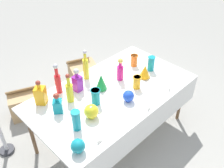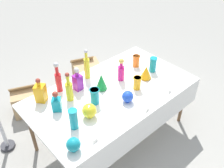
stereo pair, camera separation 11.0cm
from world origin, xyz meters
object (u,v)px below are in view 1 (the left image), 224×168
object	(u,v)px
slender_vase_3	(137,82)
slender_vase_4	(151,63)
slender_vase_1	(134,60)
slender_vase_2	(76,120)
tall_bottle_0	(58,81)
tall_bottle_1	(70,91)
round_bowl_2	(91,111)
round_bowl_0	(78,146)
square_decanter_1	(41,94)
tall_bottle_2	(120,71)
cardboard_box_behind_left	(83,73)
slender_vase_0	(96,96)
tall_bottle_3	(86,67)
fluted_vase_1	(101,82)
square_decanter_0	(58,104)
cardboard_box_behind_right	(28,104)
square_decanter_2	(77,82)
fluted_vase_0	(145,71)
round_bowl_1	(128,96)

from	to	relation	value
slender_vase_3	slender_vase_4	xyz separation A→B (m)	(0.42, 0.12, 0.02)
slender_vase_1	slender_vase_2	distance (m)	1.31
tall_bottle_0	tall_bottle_1	distance (m)	0.21
round_bowl_2	round_bowl_0	bearing A→B (deg)	-146.70
square_decanter_1	round_bowl_0	world-z (taller)	square_decanter_1
tall_bottle_2	cardboard_box_behind_left	world-z (taller)	tall_bottle_2
slender_vase_0	tall_bottle_3	bearing A→B (deg)	61.83
slender_vase_0	round_bowl_0	size ratio (longest dim) A/B	1.34
tall_bottle_0	tall_bottle_2	bearing A→B (deg)	-25.35
tall_bottle_1	cardboard_box_behind_left	bearing A→B (deg)	46.35
tall_bottle_2	round_bowl_2	world-z (taller)	tall_bottle_2
round_bowl_0	cardboard_box_behind_left	world-z (taller)	round_bowl_0
slender_vase_0	fluted_vase_1	xyz separation A→B (m)	(0.22, 0.14, 0.01)
square_decanter_0	square_decanter_1	size ratio (longest dim) A/B	0.81
tall_bottle_1	round_bowl_2	size ratio (longest dim) A/B	2.28
square_decanter_1	cardboard_box_behind_left	world-z (taller)	square_decanter_1
cardboard_box_behind_left	tall_bottle_1	bearing A→B (deg)	-133.65
square_decanter_1	cardboard_box_behind_right	bearing A→B (deg)	80.77
slender_vase_3	round_bowl_2	bearing A→B (deg)	179.68
tall_bottle_0	tall_bottle_2	xyz separation A→B (m)	(0.68, -0.32, -0.04)
slender_vase_3	slender_vase_4	distance (m)	0.44
tall_bottle_3	square_decanter_2	bearing A→B (deg)	-153.28
fluted_vase_1	square_decanter_0	bearing A→B (deg)	176.12
slender_vase_0	slender_vase_1	size ratio (longest dim) A/B	1.19
square_decanter_1	square_decanter_2	distance (m)	0.44
tall_bottle_2	slender_vase_2	bearing A→B (deg)	-163.12
slender_vase_0	square_decanter_1	bearing A→B (deg)	133.90
square_decanter_1	slender_vase_2	bearing A→B (deg)	-86.76
tall_bottle_3	slender_vase_0	world-z (taller)	tall_bottle_3
slender_vase_1	cardboard_box_behind_left	size ratio (longest dim) A/B	0.28
fluted_vase_0	cardboard_box_behind_left	distance (m)	1.50
round_bowl_1	cardboard_box_behind_left	xyz separation A→B (m)	(0.53, 1.48, -0.67)
fluted_vase_0	cardboard_box_behind_left	xyz separation A→B (m)	(0.05, 1.32, -0.69)
square_decanter_2	cardboard_box_behind_right	size ratio (longest dim) A/B	0.53
tall_bottle_2	round_bowl_0	bearing A→B (deg)	-154.92
slender_vase_2	fluted_vase_1	size ratio (longest dim) A/B	1.10
square_decanter_2	round_bowl_0	bearing A→B (deg)	-128.50
tall_bottle_3	fluted_vase_0	size ratio (longest dim) A/B	2.30
slender_vase_0	cardboard_box_behind_left	size ratio (longest dim) A/B	0.33
slender_vase_0	fluted_vase_0	world-z (taller)	slender_vase_0
slender_vase_0	slender_vase_3	distance (m)	0.55
tall_bottle_2	slender_vase_0	bearing A→B (deg)	-166.43
slender_vase_0	round_bowl_0	xyz separation A→B (m)	(-0.54, -0.37, -0.03)
slender_vase_2	fluted_vase_0	xyz separation A→B (m)	(1.14, 0.08, -0.03)
fluted_vase_1	fluted_vase_0	bearing A→B (deg)	-21.02
cardboard_box_behind_left	slender_vase_3	bearing A→B (deg)	-101.34
tall_bottle_0	slender_vase_3	bearing A→B (deg)	-39.76
fluted_vase_1	cardboard_box_behind_right	xyz separation A→B (m)	(-0.51, 1.03, -0.69)
slender_vase_0	round_bowl_2	bearing A→B (deg)	-143.63
round_bowl_2	cardboard_box_behind_left	bearing A→B (deg)	54.65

